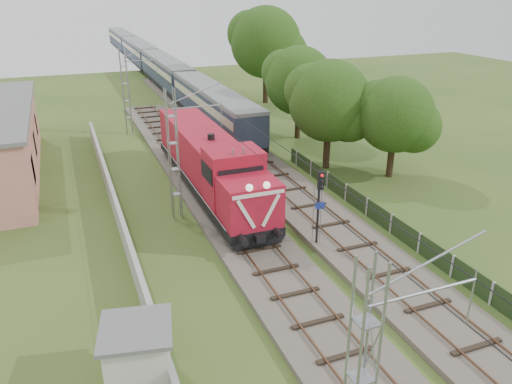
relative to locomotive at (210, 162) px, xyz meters
name	(u,v)px	position (x,y,z in m)	size (l,w,h in m)	color
ground	(310,319)	(0.00, -14.88, -2.33)	(140.00, 140.00, 0.00)	#324E1D
track_main	(252,243)	(0.00, -7.88, -2.15)	(4.20, 70.00, 0.45)	#6B6054
track_side	(252,160)	(5.00, 5.12, -2.15)	(4.20, 80.00, 0.45)	#6B6054
catenary	(174,155)	(-2.95, -2.88, 1.71)	(3.31, 70.00, 8.00)	gray
boundary_wall	(118,216)	(-6.50, -2.88, -1.58)	(0.25, 40.00, 1.50)	#9E9E99
fence	(419,243)	(8.00, -11.88, -1.73)	(0.12, 32.00, 1.20)	black
locomotive	(210,162)	(0.00, 0.00, 0.00)	(3.15, 18.01, 4.57)	black
coach_rake	(151,60)	(5.00, 49.11, 0.13)	(2.96, 88.17, 3.42)	black
signal_post	(320,196)	(3.21, -9.38, 0.78)	(0.49, 0.39, 4.53)	black
relay_hut	(138,357)	(-7.40, -16.06, -1.05)	(2.88, 2.88, 2.53)	beige
tree_a	(330,102)	(10.00, 1.82, 2.86)	(6.43, 6.12, 8.33)	#392717
tree_b	(396,116)	(13.47, -1.59, 2.30)	(5.73, 5.46, 7.43)	#392717
tree_c	(300,82)	(11.46, 10.00, 2.89)	(6.46, 6.15, 8.38)	#392717
tree_d	(267,43)	(14.41, 24.93, 4.61)	(8.59, 8.18, 11.13)	#392717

